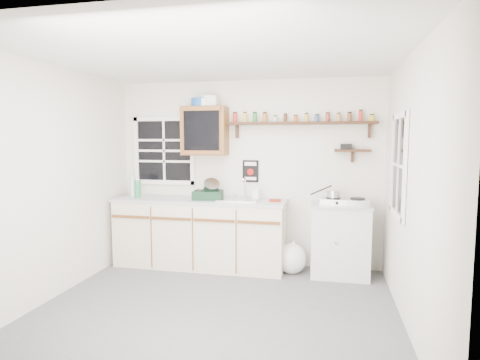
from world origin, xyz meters
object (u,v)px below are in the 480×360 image
object	(u,v)px
main_cabinet	(200,233)
dish_rack	(209,192)
right_cabinet	(340,240)
upper_cabinet	(205,131)
spice_shelf	(300,122)
hotplate	(345,201)

from	to	relation	value
main_cabinet	dish_rack	size ratio (longest dim) A/B	5.62
main_cabinet	right_cabinet	world-z (taller)	main_cabinet
upper_cabinet	dish_rack	xyz separation A→B (m)	(0.10, -0.16, -0.81)
upper_cabinet	main_cabinet	bearing A→B (deg)	-103.68
right_cabinet	dish_rack	distance (m)	1.79
upper_cabinet	spice_shelf	bearing A→B (deg)	3.13
right_cabinet	main_cabinet	bearing A→B (deg)	-179.21
main_cabinet	dish_rack	bearing A→B (deg)	-5.33
spice_shelf	hotplate	size ratio (longest dim) A/B	3.09
right_cabinet	hotplate	xyz separation A→B (m)	(0.05, -0.02, 0.49)
spice_shelf	hotplate	xyz separation A→B (m)	(0.59, -0.21, -0.98)
right_cabinet	upper_cabinet	size ratio (longest dim) A/B	1.40
main_cabinet	upper_cabinet	size ratio (longest dim) A/B	3.55
hotplate	main_cabinet	bearing A→B (deg)	-173.15
upper_cabinet	right_cabinet	bearing A→B (deg)	-3.76
main_cabinet	right_cabinet	size ratio (longest dim) A/B	2.54
spice_shelf	main_cabinet	bearing A→B (deg)	-170.69
main_cabinet	right_cabinet	xyz separation A→B (m)	(1.83, 0.03, -0.01)
spice_shelf	dish_rack	world-z (taller)	spice_shelf
upper_cabinet	spice_shelf	distance (m)	1.27
upper_cabinet	spice_shelf	xyz separation A→B (m)	(1.26, 0.07, 0.11)
main_cabinet	upper_cabinet	bearing A→B (deg)	76.32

